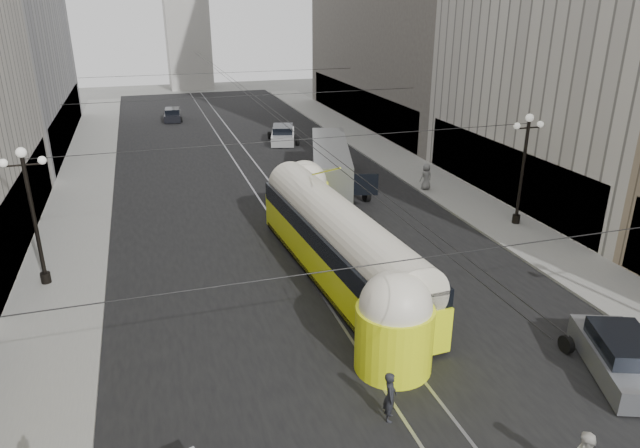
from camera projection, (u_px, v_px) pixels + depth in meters
road at (254, 176)px, 42.69m from camera, size 20.00×85.00×0.02m
sidewalk_left at (86, 176)px, 42.44m from camera, size 4.00×72.00×0.15m
sidewalk_right at (383, 152)px, 49.10m from camera, size 4.00×72.00×0.15m
rail_left at (244, 176)px, 42.48m from camera, size 0.12×85.00×0.04m
rail_right at (264, 175)px, 42.90m from camera, size 0.12×85.00×0.04m
lamppost_left_mid at (32, 209)px, 24.95m from camera, size 1.86×0.44×6.37m
lamppost_right_mid at (524, 163)px, 31.95m from camera, size 1.86×0.44×6.37m
catenary at (255, 98)px, 39.67m from camera, size 25.00×72.00×0.23m
streetcar at (338, 241)px, 26.40m from camera, size 3.70×17.38×3.82m
city_bus at (330, 164)px, 39.73m from camera, size 5.54×11.95×2.93m
sedan_grey at (621, 357)px, 19.89m from camera, size 3.60×5.20×1.52m
sedan_white_far at (283, 135)px, 52.37m from camera, size 3.24×5.27×1.55m
sedan_dark_far at (173, 115)px, 61.92m from camera, size 2.05×4.25×1.30m
pedestrian_crossing_a at (390, 396)px, 17.65m from camera, size 0.63×0.74×1.70m
pedestrian_sidewalk_right at (426, 177)px, 38.84m from camera, size 0.94×0.64×1.79m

